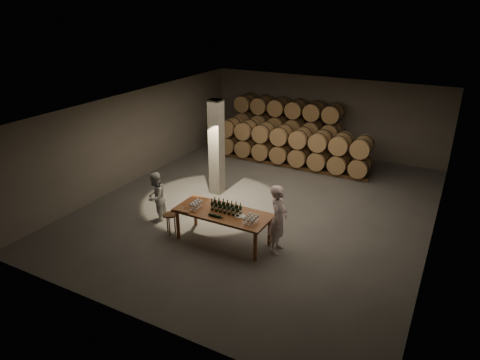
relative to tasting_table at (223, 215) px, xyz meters
The scene contains 15 objects.
room 3.34m from the tasting_table, 123.69° to the left, with size 12.00×12.00×12.00m.
tasting_table is the anchor object (origin of this frame).
barrel_stack_back 7.83m from the tasting_table, 99.94° to the left, with size 4.70×0.95×2.31m.
barrel_stack_front 6.33m from the tasting_table, 95.17° to the left, with size 6.26×0.95×1.57m.
bottle_cluster 0.24m from the tasting_table, 24.94° to the left, with size 0.86×0.23×0.33m.
lying_bottles 0.37m from the tasting_table, 95.38° to the right, with size 0.44×0.07×0.07m.
glass_cluster_left 0.81m from the tasting_table, behind, with size 0.20×0.42×0.19m.
glass_cluster_right 0.95m from the tasting_table, ahead, with size 0.30×0.41×0.16m.
plate 0.53m from the tasting_table, ahead, with size 0.27×0.27×0.02m, color silver.
notebook_near 0.98m from the tasting_table, 152.40° to the right, with size 0.22×0.18×0.03m, color brown.
notebook_corner 1.18m from the tasting_table, 160.26° to the right, with size 0.24×0.30×0.03m, color brown.
pen 0.77m from the tasting_table, 148.54° to the right, with size 0.01×0.01×0.14m, color black.
stool 1.57m from the tasting_table, 167.25° to the right, with size 0.37×0.37×0.62m.
person_man 1.51m from the tasting_table, 10.10° to the left, with size 0.68×0.45×1.86m, color silver.
person_woman 2.37m from the tasting_table, behind, with size 0.73×0.57×1.51m, color silver.
Camera 1 is at (5.17, -11.20, 6.10)m, focal length 32.00 mm.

